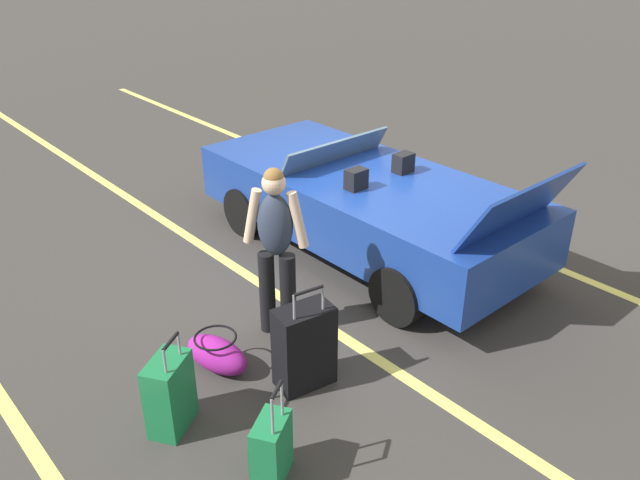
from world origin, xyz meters
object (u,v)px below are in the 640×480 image
Objects in this scene: convertible_car at (354,198)px; duffel_bag at (217,354)px; suitcase_small_carryon at (271,449)px; suitcase_large_black at (304,347)px; traveler_person at (276,244)px; suitcase_medium_bright at (170,394)px.

duffel_bag is at bearing 110.25° from convertible_car.
convertible_car is 5.23× the size of suitcase_small_carryon.
suitcase_small_carryon is at bearing 163.45° from duffel_bag.
traveler_person is at bearing -12.76° from suitcase_large_black.
traveler_person is at bearing -104.73° from suitcase_medium_bright.
duffel_bag is (0.64, 0.45, -0.21)m from suitcase_large_black.
traveler_person is at bearing -71.79° from suitcase_small_carryon.
convertible_car is at bearing -85.16° from suitcase_small_carryon.
traveler_person is (0.74, -0.31, 0.56)m from suitcase_large_black.
suitcase_medium_bright is 1.03× the size of suitcase_small_carryon.
suitcase_large_black is 1.14m from suitcase_medium_bright.
traveler_person reaches higher than suitcase_large_black.
convertible_car is at bearing -12.88° from traveler_person.
suitcase_large_black is (-1.57, 2.09, -0.22)m from convertible_car.
duffel_bag is (1.26, -0.38, -0.09)m from suitcase_small_carryon.
convertible_car reaches higher than duffel_bag.
convertible_car reaches higher than suitcase_large_black.
convertible_car is at bearing -43.45° from suitcase_large_black.
duffel_bag is (-0.92, 2.54, -0.43)m from convertible_car.
suitcase_large_black is at bearing 127.13° from convertible_car.
traveler_person is (0.46, -1.41, 0.62)m from suitcase_medium_bright.
duffel_bag is 1.09m from traveler_person.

